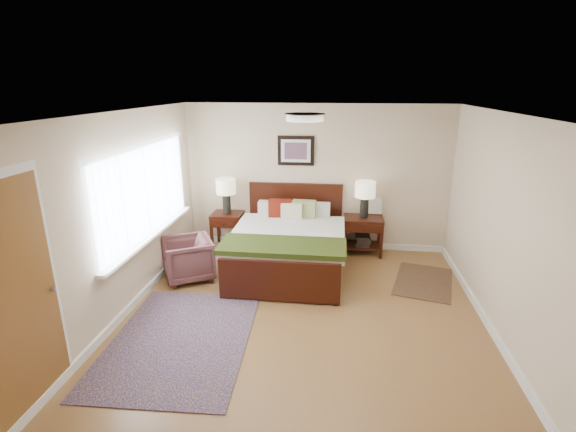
% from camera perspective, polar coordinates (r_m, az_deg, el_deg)
% --- Properties ---
extents(floor, '(5.00, 5.00, 0.00)m').
position_cam_1_polar(floor, '(5.35, 1.97, -13.98)').
color(floor, brown).
rests_on(floor, ground).
extents(back_wall, '(4.50, 0.04, 2.50)m').
position_cam_1_polar(back_wall, '(7.22, 3.86, 5.18)').
color(back_wall, beige).
rests_on(back_wall, ground).
extents(front_wall, '(4.50, 0.04, 2.50)m').
position_cam_1_polar(front_wall, '(2.59, -2.96, -19.26)').
color(front_wall, beige).
rests_on(front_wall, ground).
extents(left_wall, '(0.04, 5.00, 2.50)m').
position_cam_1_polar(left_wall, '(5.47, -22.07, -0.19)').
color(left_wall, beige).
rests_on(left_wall, ground).
extents(right_wall, '(0.04, 5.00, 2.50)m').
position_cam_1_polar(right_wall, '(5.15, 27.96, -2.05)').
color(right_wall, beige).
rests_on(right_wall, ground).
extents(ceiling, '(4.50, 5.00, 0.02)m').
position_cam_1_polar(ceiling, '(4.56, 2.31, 13.82)').
color(ceiling, white).
rests_on(ceiling, back_wall).
extents(window, '(0.11, 2.72, 1.32)m').
position_cam_1_polar(window, '(6.01, -18.62, 2.97)').
color(window, silver).
rests_on(window, left_wall).
extents(door, '(0.06, 1.00, 2.18)m').
position_cam_1_polar(door, '(4.19, -32.98, -9.83)').
color(door, silver).
rests_on(door, ground).
extents(ceil_fixture, '(0.44, 0.44, 0.08)m').
position_cam_1_polar(ceil_fixture, '(4.56, 2.31, 13.38)').
color(ceil_fixture, white).
rests_on(ceil_fixture, ceiling).
extents(bed, '(1.75, 2.12, 1.14)m').
position_cam_1_polar(bed, '(6.45, 0.08, -3.01)').
color(bed, '#330E07').
rests_on(bed, ground).
extents(wall_art, '(0.62, 0.05, 0.50)m').
position_cam_1_polar(wall_art, '(7.13, 1.08, 8.91)').
color(wall_art, black).
rests_on(wall_art, back_wall).
extents(nightstand_left, '(0.53, 0.48, 0.63)m').
position_cam_1_polar(nightstand_left, '(7.41, -8.32, -0.57)').
color(nightstand_left, '#330E07').
rests_on(nightstand_left, ground).
extents(nightstand_right, '(0.65, 0.49, 0.65)m').
position_cam_1_polar(nightstand_right, '(7.22, 10.21, -2.16)').
color(nightstand_right, '#330E07').
rests_on(nightstand_right, ground).
extents(lamp_left, '(0.34, 0.34, 0.61)m').
position_cam_1_polar(lamp_left, '(7.28, -8.46, 3.61)').
color(lamp_left, black).
rests_on(lamp_left, nightstand_left).
extents(lamp_right, '(0.34, 0.34, 0.61)m').
position_cam_1_polar(lamp_right, '(7.04, 10.50, 3.15)').
color(lamp_right, black).
rests_on(lamp_right, nightstand_right).
extents(armchair, '(0.93, 0.92, 0.63)m').
position_cam_1_polar(armchair, '(6.41, -13.53, -5.73)').
color(armchair, brown).
rests_on(armchair, ground).
extents(rug_persian, '(1.63, 2.23, 0.01)m').
position_cam_1_polar(rug_persian, '(5.13, -14.48, -16.01)').
color(rug_persian, '#0E0D45').
rests_on(rug_persian, ground).
extents(rug_navy, '(1.05, 1.34, 0.01)m').
position_cam_1_polar(rug_navy, '(6.57, 18.05, -8.49)').
color(rug_navy, black).
rests_on(rug_navy, ground).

